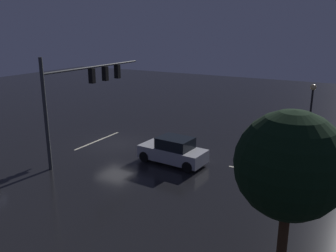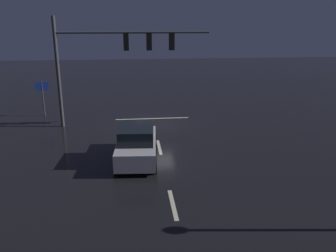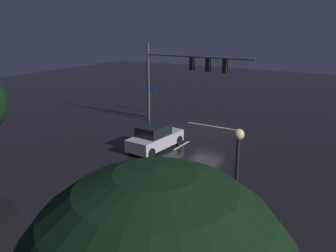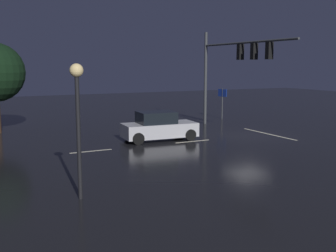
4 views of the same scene
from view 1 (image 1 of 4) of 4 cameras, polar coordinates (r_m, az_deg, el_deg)
ground_plane at (r=26.49m, az=-8.56°, el=-2.88°), size 80.00×80.00×0.00m
traffic_signal_assembly at (r=23.93m, az=-13.33°, el=6.41°), size 9.39×0.47×6.73m
lane_dash_far at (r=24.35m, az=-1.07°, el=-4.37°), size 0.16×2.20×0.01m
lane_dash_mid at (r=22.12m, az=12.56°, el=-6.87°), size 0.16×2.20×0.01m
stop_bar at (r=27.48m, az=-11.26°, el=-2.32°), size 5.00×0.16×0.01m
car_approaching at (r=22.36m, az=0.84°, el=-4.06°), size 2.17×4.47×1.70m
street_lamp_left_kerb at (r=27.54m, az=22.18°, el=3.64°), size 0.44×0.44×4.44m
tree_right_near at (r=12.50m, az=19.09°, el=-6.03°), size 3.76×3.76×5.79m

